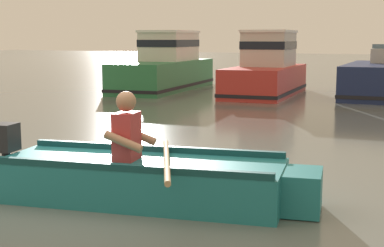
{
  "coord_description": "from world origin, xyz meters",
  "views": [
    {
      "loc": [
        4.07,
        -4.91,
        1.75
      ],
      "look_at": [
        0.4,
        2.15,
        0.55
      ],
      "focal_mm": 52.9,
      "sensor_mm": 36.0,
      "label": 1
    }
  ],
  "objects_px": {
    "rowboat_with_person": "(146,178)",
    "moored_boat_navy": "(381,81)",
    "moored_boat_green": "(166,67)",
    "moored_boat_red": "(267,71)"
  },
  "relations": [
    {
      "from": "moored_boat_red",
      "to": "rowboat_with_person",
      "type": "bearing_deg",
      "value": -76.09
    },
    {
      "from": "rowboat_with_person",
      "to": "moored_boat_navy",
      "type": "relative_size",
      "value": 0.74
    },
    {
      "from": "moored_boat_navy",
      "to": "moored_boat_green",
      "type": "bearing_deg",
      "value": -172.75
    },
    {
      "from": "rowboat_with_person",
      "to": "moored_boat_navy",
      "type": "bearing_deg",
      "value": 88.33
    },
    {
      "from": "moored_boat_green",
      "to": "moored_boat_navy",
      "type": "relative_size",
      "value": 1.2
    },
    {
      "from": "moored_boat_red",
      "to": "moored_boat_green",
      "type": "bearing_deg",
      "value": 177.26
    },
    {
      "from": "moored_boat_green",
      "to": "moored_boat_red",
      "type": "height_order",
      "value": "moored_boat_green"
    },
    {
      "from": "rowboat_with_person",
      "to": "moored_boat_red",
      "type": "height_order",
      "value": "moored_boat_red"
    },
    {
      "from": "moored_boat_green",
      "to": "moored_boat_navy",
      "type": "bearing_deg",
      "value": 7.25
    },
    {
      "from": "rowboat_with_person",
      "to": "moored_boat_navy",
      "type": "distance_m",
      "value": 12.83
    }
  ]
}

